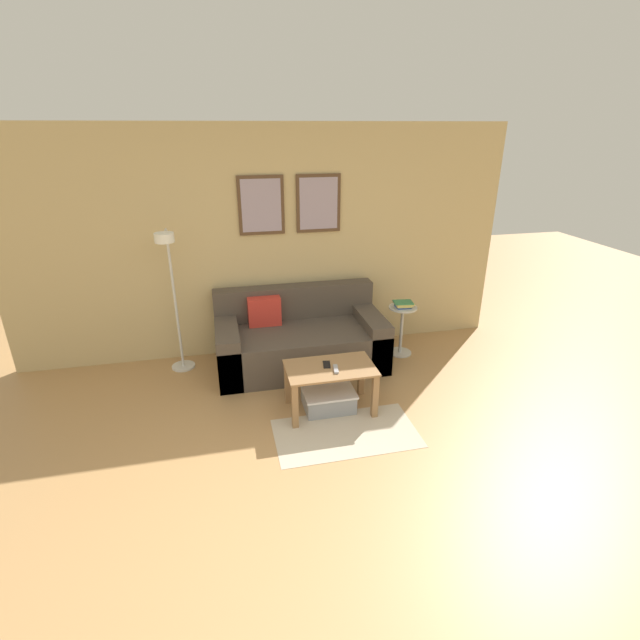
{
  "coord_description": "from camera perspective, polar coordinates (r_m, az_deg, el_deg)",
  "views": [
    {
      "loc": [
        -0.54,
        -2.12,
        2.51
      ],
      "look_at": [
        0.33,
        1.72,
        0.85
      ],
      "focal_mm": 26.0,
      "sensor_mm": 36.0,
      "label": 1
    }
  ],
  "objects": [
    {
      "name": "ground_plane",
      "position": [
        3.33,
        1.09,
        -26.06
      ],
      "size": [
        16.0,
        16.0,
        0.0
      ],
      "primitive_type": "plane",
      "color": "tan"
    },
    {
      "name": "wall_back",
      "position": [
        5.29,
        -6.63,
        9.3
      ],
      "size": [
        5.6,
        0.09,
        2.55
      ],
      "color": "tan",
      "rests_on": "ground_plane"
    },
    {
      "name": "area_rug",
      "position": [
        4.21,
        3.2,
        -13.72
      ],
      "size": [
        1.25,
        0.68,
        0.01
      ],
      "primitive_type": "cube",
      "color": "#C1B299",
      "rests_on": "ground_plane"
    },
    {
      "name": "couch",
      "position": [
        5.19,
        -2.54,
        -2.47
      ],
      "size": [
        1.83,
        0.93,
        0.82
      ],
      "color": "#4C4238",
      "rests_on": "ground_plane"
    },
    {
      "name": "coffee_table",
      "position": [
        4.34,
        1.26,
        -6.99
      ],
      "size": [
        0.82,
        0.49,
        0.45
      ],
      "color": "#997047",
      "rests_on": "ground_plane"
    },
    {
      "name": "storage_bin",
      "position": [
        4.49,
        1.03,
        -9.65
      ],
      "size": [
        0.49,
        0.39,
        0.2
      ],
      "color": "gray",
      "rests_on": "ground_plane"
    },
    {
      "name": "floor_lamp",
      "position": [
        4.94,
        -17.82,
        4.3
      ],
      "size": [
        0.25,
        0.46,
        1.57
      ],
      "color": "silver",
      "rests_on": "ground_plane"
    },
    {
      "name": "side_table",
      "position": [
        5.48,
        10.02,
        -0.73
      ],
      "size": [
        0.32,
        0.32,
        0.59
      ],
      "color": "silver",
      "rests_on": "ground_plane"
    },
    {
      "name": "book_stack",
      "position": [
        5.37,
        10.23,
        1.96
      ],
      "size": [
        0.25,
        0.21,
        0.07
      ],
      "color": "#335199",
      "rests_on": "side_table"
    },
    {
      "name": "remote_control",
      "position": [
        4.23,
        1.96,
        -6.05
      ],
      "size": [
        0.06,
        0.15,
        0.02
      ],
      "primitive_type": "cube",
      "rotation": [
        0.0,
        0.0,
        -0.17
      ],
      "color": "#99999E",
      "rests_on": "coffee_table"
    },
    {
      "name": "cell_phone",
      "position": [
        4.32,
        0.83,
        -5.5
      ],
      "size": [
        0.09,
        0.15,
        0.01
      ],
      "primitive_type": "cube",
      "rotation": [
        0.0,
        0.0,
        -0.17
      ],
      "color": "black",
      "rests_on": "coffee_table"
    }
  ]
}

